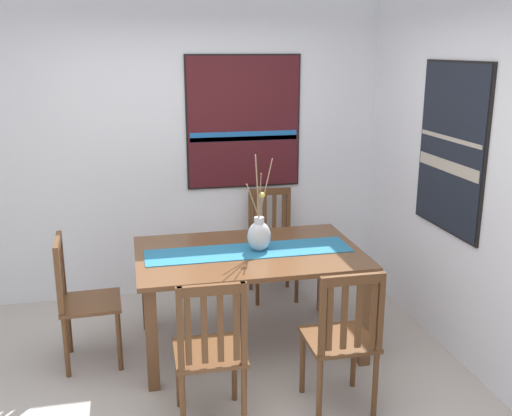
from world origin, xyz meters
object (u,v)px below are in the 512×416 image
(dining_table, at_px, (249,265))
(chair_3, at_px, (82,299))
(painting_on_side_wall, at_px, (452,148))
(painting_on_back_wall, at_px, (244,122))
(chair_0, at_px, (343,338))
(centerpiece_vase, at_px, (259,234))
(chair_2, at_px, (210,351))
(chair_1, at_px, (272,242))

(dining_table, distance_m, chair_3, 1.23)
(dining_table, xyz_separation_m, painting_on_side_wall, (1.46, -0.24, 0.87))
(dining_table, relative_size, painting_on_back_wall, 1.39)
(chair_0, height_order, chair_3, chair_0)
(centerpiece_vase, bearing_deg, dining_table, 175.24)
(dining_table, xyz_separation_m, chair_2, (-0.43, -0.95, -0.16))
(dining_table, xyz_separation_m, chair_0, (0.39, -0.96, -0.16))
(centerpiece_vase, xyz_separation_m, chair_2, (-0.51, -0.94, -0.39))
(centerpiece_vase, height_order, chair_1, centerpiece_vase)
(chair_1, distance_m, painting_on_back_wall, 1.13)
(painting_on_side_wall, bearing_deg, centerpiece_vase, 170.31)
(chair_3, bearing_deg, painting_on_side_wall, -5.26)
(painting_on_back_wall, bearing_deg, chair_2, -106.48)
(dining_table, distance_m, painting_on_side_wall, 1.71)
(painting_on_back_wall, xyz_separation_m, painting_on_side_wall, (1.26, -1.43, -0.05))
(chair_2, relative_size, chair_3, 1.02)
(chair_1, relative_size, painting_on_back_wall, 0.82)
(dining_table, distance_m, centerpiece_vase, 0.25)
(dining_table, relative_size, chair_3, 1.73)
(chair_0, distance_m, chair_2, 0.82)
(chair_0, height_order, chair_2, chair_2)
(centerpiece_vase, distance_m, chair_3, 1.36)
(painting_on_side_wall, bearing_deg, chair_3, 174.74)
(dining_table, xyz_separation_m, chair_3, (-1.22, 0.00, -0.16))
(dining_table, relative_size, chair_2, 1.70)
(chair_1, relative_size, chair_2, 1.00)
(dining_table, bearing_deg, chair_2, -114.44)
(chair_0, xyz_separation_m, chair_1, (0.02, 1.89, 0.00))
(chair_2, bearing_deg, painting_on_side_wall, 20.48)
(painting_on_back_wall, distance_m, painting_on_side_wall, 1.90)
(chair_3, bearing_deg, chair_0, -30.86)
(chair_3, distance_m, painting_on_side_wall, 2.88)
(chair_2, bearing_deg, chair_0, -0.94)
(centerpiece_vase, bearing_deg, chair_3, 179.50)
(centerpiece_vase, height_order, chair_0, centerpiece_vase)
(chair_1, bearing_deg, painting_on_back_wall, 129.38)
(chair_0, relative_size, painting_on_back_wall, 0.81)
(chair_0, distance_m, painting_on_side_wall, 1.65)
(centerpiece_vase, relative_size, chair_3, 0.77)
(chair_2, bearing_deg, painting_on_back_wall, 73.52)
(painting_on_back_wall, bearing_deg, chair_1, -50.62)
(chair_2, distance_m, painting_on_back_wall, 2.47)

